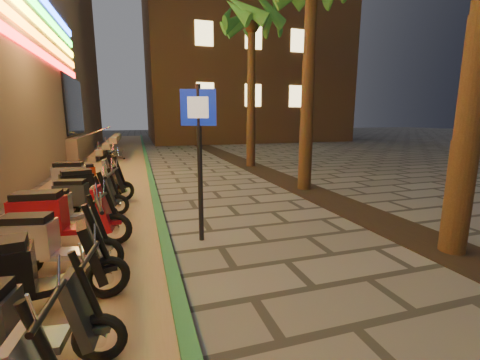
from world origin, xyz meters
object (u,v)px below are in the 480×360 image
object	(u,v)px
scooter_6	(24,273)
scooter_13	(92,175)
scooter_5	(5,325)
scooter_8	(58,217)
scooter_12	(81,178)
scooter_10	(83,196)
pedestrian_sign	(199,142)
scooter_7	(48,241)
scooter_11	(89,185)
scooter_9	(66,208)

from	to	relation	value
scooter_6	scooter_13	size ratio (longest dim) A/B	1.18
scooter_5	scooter_8	size ratio (longest dim) A/B	0.83
scooter_12	scooter_10	bearing A→B (deg)	-76.72
scooter_8	scooter_10	world-z (taller)	scooter_8
scooter_6	scooter_10	xyz separation A→B (m)	(0.02, 3.89, -0.05)
pedestrian_sign	scooter_10	world-z (taller)	pedestrian_sign
pedestrian_sign	scooter_7	distance (m)	2.69
scooter_11	pedestrian_sign	bearing A→B (deg)	-72.31
pedestrian_sign	scooter_5	world-z (taller)	pedestrian_sign
pedestrian_sign	scooter_6	size ratio (longest dim) A/B	1.57
scooter_6	scooter_10	size ratio (longest dim) A/B	1.11
scooter_6	scooter_13	bearing A→B (deg)	80.51
scooter_7	pedestrian_sign	bearing A→B (deg)	26.06
scooter_10	scooter_5	bearing A→B (deg)	-79.12
scooter_6	scooter_12	bearing A→B (deg)	82.17
scooter_10	scooter_12	size ratio (longest dim) A/B	0.84
scooter_11	scooter_9	bearing A→B (deg)	-113.93
scooter_7	scooter_13	distance (m)	5.77
pedestrian_sign	scooter_7	xyz separation A→B (m)	(-2.28, -0.62, -1.27)
scooter_10	scooter_8	bearing A→B (deg)	-83.22
scooter_9	scooter_11	world-z (taller)	scooter_11
scooter_6	scooter_13	distance (m)	6.83
scooter_8	scooter_10	distance (m)	1.89
scooter_10	scooter_7	bearing A→B (deg)	-81.07
scooter_10	scooter_13	size ratio (longest dim) A/B	1.06
scooter_5	scooter_6	bearing A→B (deg)	103.74
pedestrian_sign	scooter_10	bearing A→B (deg)	156.18
scooter_10	scooter_13	bearing A→B (deg)	103.24
scooter_5	scooter_7	xyz separation A→B (m)	(-0.13, 1.94, 0.02)
scooter_6	scooter_7	bearing A→B (deg)	80.65
scooter_8	scooter_6	bearing A→B (deg)	-81.36
scooter_8	scooter_10	xyz separation A→B (m)	(0.10, 1.88, -0.09)
scooter_7	scooter_12	bearing A→B (deg)	104.13
scooter_8	scooter_13	size ratio (longest dim) A/B	1.26
scooter_10	scooter_6	bearing A→B (deg)	-80.42
scooter_6	scooter_9	xyz separation A→B (m)	(-0.15, 2.97, -0.07)
scooter_7	scooter_9	xyz separation A→B (m)	(-0.13, 1.91, -0.03)
scooter_5	scooter_10	bearing A→B (deg)	98.01
scooter_7	scooter_13	size ratio (longest dim) A/B	1.10
scooter_7	scooter_6	bearing A→B (deg)	-77.73
scooter_9	scooter_13	world-z (taller)	scooter_9
scooter_6	scooter_7	size ratio (longest dim) A/B	1.07
pedestrian_sign	scooter_10	xyz separation A→B (m)	(-2.24, 2.20, -1.29)
scooter_10	scooter_11	bearing A→B (deg)	98.69
scooter_6	scooter_11	bearing A→B (deg)	78.76
pedestrian_sign	scooter_6	bearing A→B (deg)	-122.49
scooter_5	scooter_9	xyz separation A→B (m)	(-0.26, 3.85, -0.01)
scooter_11	scooter_12	xyz separation A→B (m)	(-0.34, 1.02, 0.03)
scooter_12	scooter_13	xyz separation A→B (m)	(0.14, 1.03, -0.11)
scooter_6	scooter_9	size ratio (longest dim) A/B	1.15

